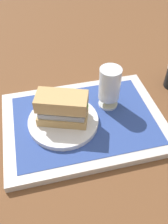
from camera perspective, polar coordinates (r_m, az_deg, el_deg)
ground_plane at (r=0.71m, az=0.00°, el=-2.84°), size 3.00×3.00×0.00m
tray at (r=0.70m, az=0.00°, el=-2.29°), size 0.44×0.32×0.02m
placemat at (r=0.70m, az=0.00°, el=-1.70°), size 0.38×0.27×0.00m
plate at (r=0.69m, az=-4.75°, el=-1.88°), size 0.19×0.19×0.01m
sandwich at (r=0.65m, az=-4.71°, el=1.10°), size 0.14×0.10×0.08m
beer_glass at (r=0.70m, az=5.80°, el=5.89°), size 0.06×0.06×0.12m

